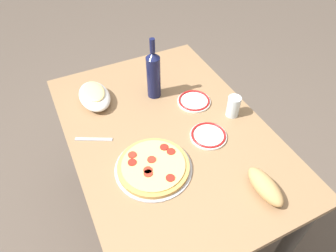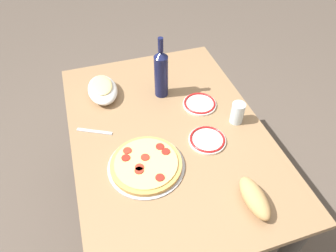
% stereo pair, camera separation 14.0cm
% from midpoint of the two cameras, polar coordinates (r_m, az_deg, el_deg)
% --- Properties ---
extents(ground_plane, '(8.00, 8.00, 0.00)m').
position_cam_midpoint_polar(ground_plane, '(2.02, 2.05, -15.51)').
color(ground_plane, brown).
rests_on(ground_plane, ground).
extents(dining_table, '(1.26, 0.89, 0.74)m').
position_cam_midpoint_polar(dining_table, '(1.51, 2.65, -4.20)').
color(dining_table, '#93704C').
rests_on(dining_table, ground).
extents(pepperoni_pizza, '(0.32, 0.32, 0.03)m').
position_cam_midpoint_polar(pepperoni_pizza, '(1.27, -0.97, -7.40)').
color(pepperoni_pizza, '#B7B7BC').
rests_on(pepperoni_pizza, dining_table).
extents(baked_pasta_dish, '(0.24, 0.15, 0.08)m').
position_cam_midpoint_polar(baked_pasta_dish, '(1.60, -9.78, 6.78)').
color(baked_pasta_dish, white).
rests_on(baked_pasta_dish, dining_table).
extents(wine_bottle, '(0.07, 0.07, 0.33)m').
position_cam_midpoint_polar(wine_bottle, '(1.53, 1.35, 9.83)').
color(wine_bottle, '#141942').
rests_on(wine_bottle, dining_table).
extents(water_glass, '(0.06, 0.06, 0.11)m').
position_cam_midpoint_polar(water_glass, '(1.48, 15.57, 2.25)').
color(water_glass, silver).
rests_on(water_glass, dining_table).
extents(side_plate_near, '(0.17, 0.17, 0.02)m').
position_cam_midpoint_polar(side_plate_near, '(1.39, 10.25, -2.69)').
color(side_plate_near, white).
rests_on(side_plate_near, dining_table).
extents(side_plate_far, '(0.17, 0.17, 0.02)m').
position_cam_midpoint_polar(side_plate_far, '(1.56, 8.53, 4.05)').
color(side_plate_far, white).
rests_on(side_plate_far, dining_table).
extents(bread_loaf, '(0.19, 0.08, 0.07)m').
position_cam_midpoint_polar(bread_loaf, '(1.22, 19.20, -12.81)').
color(bread_loaf, tan).
rests_on(bread_loaf, dining_table).
extents(fork_right, '(0.09, 0.16, 0.00)m').
position_cam_midpoint_polar(fork_right, '(1.43, -10.95, -1.15)').
color(fork_right, '#B7B7BC').
rests_on(fork_right, dining_table).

